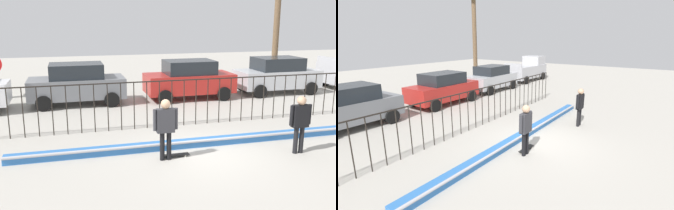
# 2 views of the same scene
# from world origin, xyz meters

# --- Properties ---
(ground_plane) EXTENTS (60.00, 60.00, 0.00)m
(ground_plane) POSITION_xyz_m (0.00, 0.00, 0.00)
(ground_plane) COLOR #ADA89E
(bowl_coping_ledge) EXTENTS (11.00, 0.40, 0.27)m
(bowl_coping_ledge) POSITION_xyz_m (0.00, 0.70, 0.12)
(bowl_coping_ledge) COLOR #2D6BB7
(bowl_coping_ledge) RESTS_ON ground
(perimeter_fence) EXTENTS (14.04, 0.04, 1.73)m
(perimeter_fence) POSITION_xyz_m (0.00, 3.04, 1.07)
(perimeter_fence) COLOR black
(perimeter_fence) RESTS_ON ground
(skateboarder) EXTENTS (0.71, 0.27, 1.76)m
(skateboarder) POSITION_xyz_m (-1.08, -0.14, 1.05)
(skateboarder) COLOR black
(skateboarder) RESTS_ON ground
(skateboard) EXTENTS (0.80, 0.20, 0.07)m
(skateboard) POSITION_xyz_m (-0.74, -0.01, 0.06)
(skateboard) COLOR black
(skateboard) RESTS_ON ground
(camera_operator) EXTENTS (0.70, 0.26, 1.73)m
(camera_operator) POSITION_xyz_m (2.86, -0.65, 1.04)
(camera_operator) COLOR black
(camera_operator) RESTS_ON ground
(parked_car_gray) EXTENTS (4.30, 2.12, 1.90)m
(parked_car_gray) POSITION_xyz_m (-3.24, 7.59, 0.97)
(parked_car_gray) COLOR slate
(parked_car_gray) RESTS_ON ground
(parked_car_red) EXTENTS (4.30, 2.12, 1.90)m
(parked_car_red) POSITION_xyz_m (2.14, 7.48, 0.97)
(parked_car_red) COLOR #B2231E
(parked_car_red) RESTS_ON ground
(parked_car_silver) EXTENTS (4.30, 2.12, 1.90)m
(parked_car_silver) POSITION_xyz_m (7.05, 7.58, 0.97)
(parked_car_silver) COLOR #B7BABF
(parked_car_silver) RESTS_ON ground
(pickup_truck) EXTENTS (4.70, 2.12, 2.24)m
(pickup_truck) POSITION_xyz_m (12.84, 7.78, 1.04)
(pickup_truck) COLOR #B7B7BC
(pickup_truck) RESTS_ON ground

